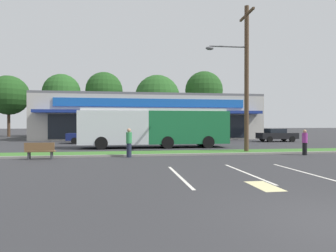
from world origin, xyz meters
TOP-DOWN VIEW (x-y plane):
  - grass_median at (0.00, 14.00)m, footprint 56.00×2.20m
  - curb_lip at (0.00, 12.78)m, footprint 56.00×0.24m
  - parking_stripe_0 at (-2.19, 5.71)m, footprint 0.12×4.80m
  - parking_stripe_1 at (0.64, 5.97)m, footprint 0.12×4.80m
  - parking_stripe_2 at (3.07, 5.77)m, footprint 0.12×4.80m
  - lot_arrow at (0.18, 3.55)m, footprint 0.70×1.60m
  - storefront_building at (-0.79, 36.92)m, footprint 28.85×15.17m
  - tree_far_left at (-21.84, 43.14)m, footprint 6.07×6.07m
  - tree_left at (-13.98, 43.18)m, footprint 5.89×5.89m
  - tree_mid_left at (-7.45, 44.29)m, footprint 6.09×6.09m
  - tree_mid at (1.23, 42.41)m, footprint 7.34×7.34m
  - tree_mid_right at (9.30, 43.07)m, footprint 6.41×6.41m
  - utility_pole at (3.92, 13.76)m, footprint 3.03×2.40m
  - city_bus at (-1.72, 19.11)m, footprint 12.33×2.68m
  - bus_stop_bench at (-8.94, 12.05)m, footprint 1.60×0.45m
  - car_0 at (-7.65, 25.53)m, footprint 4.52×1.86m
  - car_1 at (12.64, 25.15)m, footprint 4.26×1.91m
  - pedestrian_near_bench at (7.18, 11.88)m, footprint 0.33×0.33m
  - pedestrian_by_pole at (-3.97, 12.35)m, footprint 0.35×0.35m

SIDE VIEW (x-z plane):
  - parking_stripe_0 at x=-2.19m, z-range 0.00..0.01m
  - parking_stripe_1 at x=0.64m, z-range 0.00..0.01m
  - parking_stripe_2 at x=3.07m, z-range 0.00..0.01m
  - lot_arrow at x=0.18m, z-range 0.00..0.01m
  - grass_median at x=0.00m, z-range 0.00..0.12m
  - curb_lip at x=0.00m, z-range 0.00..0.12m
  - bus_stop_bench at x=-8.94m, z-range 0.03..0.98m
  - car_0 at x=-7.65m, z-range 0.04..1.46m
  - car_1 at x=12.64m, z-range 0.03..1.48m
  - pedestrian_near_bench at x=7.18m, z-range 0.00..1.63m
  - pedestrian_by_pole at x=-3.97m, z-range 0.00..1.73m
  - city_bus at x=-1.72m, z-range 0.14..3.39m
  - storefront_building at x=-0.79m, z-range 0.00..5.84m
  - utility_pole at x=3.92m, z-range 0.35..10.43m
  - tree_mid at x=1.23m, z-range 1.31..11.30m
  - tree_far_left at x=-21.84m, z-range 1.67..11.12m
  - tree_left at x=-13.98m, z-range 1.98..11.87m
  - tree_mid_left at x=-7.45m, z-range 2.21..12.78m
  - tree_mid_right at x=9.30m, z-range 2.24..13.16m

